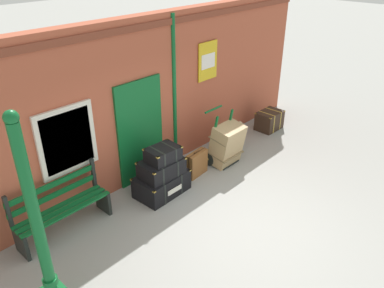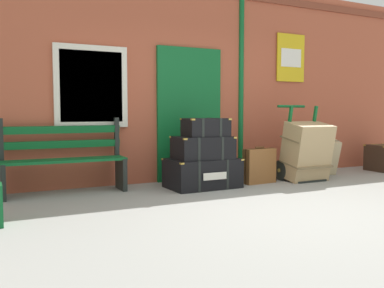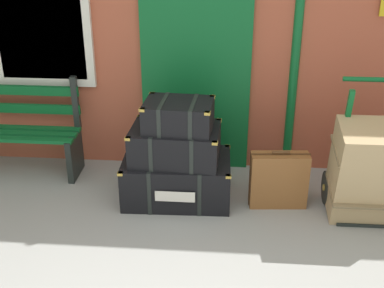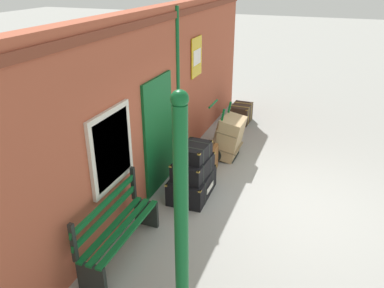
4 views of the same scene
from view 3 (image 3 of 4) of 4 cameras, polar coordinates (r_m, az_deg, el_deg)
brick_facade at (r=5.16m, az=1.60°, el=14.49°), size 10.40×0.35×3.20m
platform_bench at (r=5.60m, az=-20.54°, el=1.35°), size 1.60×0.43×1.01m
steamer_trunk_base at (r=4.84m, az=-1.70°, el=-3.85°), size 1.03×0.68×0.43m
steamer_trunk_middle at (r=4.65m, az=-1.88°, el=0.01°), size 0.83×0.58×0.33m
steamer_trunk_top at (r=4.51m, az=-1.53°, el=3.22°), size 0.64×0.49×0.27m
porters_trolley at (r=4.90m, az=18.85°, el=-4.07°), size 0.71×0.57×1.20m
large_brown_trunk at (r=4.67m, az=19.65°, el=-2.98°), size 0.70×0.59×0.94m
suitcase_caramel at (r=4.76m, az=9.72°, el=-4.02°), size 0.54×0.22×0.57m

